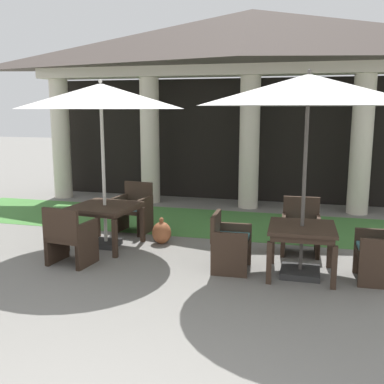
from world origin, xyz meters
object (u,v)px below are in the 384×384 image
Objects in this scene: patio_table_mid_left at (105,210)px; terracotta_urn at (162,233)px; patio_table_near_foreground at (302,233)px; patio_chair_near_foreground_north at (301,229)px; patio_umbrella_near_foreground at (308,91)px; patio_umbrella_mid_left at (101,97)px; patio_chair_mid_left_north at (134,210)px; patio_chair_near_foreground_west at (229,243)px; patio_chair_mid_left_south at (70,237)px; patio_chair_near_foreground_east at (378,252)px.

patio_table_mid_left is 1.05m from terracotta_urn.
patio_table_near_foreground is 1.04× the size of patio_chair_near_foreground_north.
patio_umbrella_near_foreground reaches higher than patio_umbrella_mid_left.
patio_chair_mid_left_north is at bearing 154.06° from patio_umbrella_near_foreground.
patio_table_mid_left is (-2.23, 0.58, 0.22)m from patio_chair_near_foreground_west.
patio_umbrella_near_foreground reaches higher than terracotta_urn.
patio_umbrella_near_foreground reaches higher than patio_chair_near_foreground_west.
patio_chair_mid_left_south is at bearing 21.52° from patio_chair_near_foreground_north.
terracotta_urn is (-2.34, -0.08, -0.21)m from patio_chair_near_foreground_north.
patio_chair_near_foreground_east is at bearing 167.11° from patio_chair_mid_left_north.
patio_umbrella_near_foreground is 3.54× the size of patio_chair_near_foreground_west.
patio_chair_mid_left_south is (-3.33, -1.44, 0.02)m from patio_chair_near_foreground_north.
patio_chair_mid_left_south is (-2.35, -0.39, 0.01)m from patio_chair_near_foreground_west.
patio_chair_near_foreground_north is at bearing 8.35° from patio_table_mid_left.
patio_chair_near_foreground_west is 0.97× the size of patio_chair_near_foreground_east.
patio_chair_near_foreground_west is at bearing -178.05° from patio_table_near_foreground.
patio_chair_near_foreground_east is 4.77m from patio_umbrella_mid_left.
patio_chair_near_foreground_west is at bearing -178.05° from patio_umbrella_near_foreground.
patio_chair_near_foreground_west is at bearing 90.00° from patio_chair_near_foreground_east.
patio_chair_near_foreground_west is 2.63m from patio_chair_mid_left_north.
patio_umbrella_near_foreground reaches higher than patio_table_near_foreground.
patio_umbrella_near_foreground is (0.00, 0.00, 1.92)m from patio_table_near_foreground.
patio_umbrella_mid_left is at bearing 90.00° from patio_chair_mid_left_south.
patio_chair_near_foreground_north is 3.25m from patio_table_mid_left.
patio_table_near_foreground is 3.48m from patio_chair_mid_left_north.
patio_chair_mid_left_north is at bearing 142.24° from terracotta_urn.
patio_chair_near_foreground_east is (1.05, -0.98, 0.01)m from patio_chair_near_foreground_north.
patio_chair_near_foreground_north is 1.93× the size of terracotta_urn.
patio_table_mid_left is at bearing 6.39° from patio_chair_near_foreground_north.
patio_chair_near_foreground_east is (1.01, 0.03, -2.13)m from patio_umbrella_near_foreground.
patio_chair_mid_left_north reaches higher than patio_chair_near_foreground_east.
patio_chair_near_foreground_west reaches higher than patio_table_mid_left.
patio_chair_mid_left_south is at bearing -82.49° from patio_chair_near_foreground_west.
terracotta_urn is at bearing 24.22° from patio_table_mid_left.
patio_umbrella_mid_left is 3.08× the size of patio_chair_mid_left_south.
patio_chair_near_foreground_west reaches higher than terracotta_urn.
patio_table_near_foreground is 1.04× the size of patio_chair_mid_left_south.
patio_chair_mid_left_south reaches higher than terracotta_urn.
terracotta_urn is (-2.37, 0.94, -2.34)m from patio_umbrella_near_foreground.
patio_chair_near_foreground_west is 3.11m from patio_umbrella_mid_left.
patio_chair_mid_left_north reaches higher than patio_chair_near_foreground_west.
patio_chair_near_foreground_east is at bearing 134.83° from patio_chair_near_foreground_north.
patio_chair_near_foreground_east is 1.85× the size of terracotta_urn.
patio_umbrella_near_foreground is 3.28× the size of patio_chair_mid_left_south.
patio_umbrella_near_foreground reaches higher than patio_chair_mid_left_south.
patio_chair_mid_left_south is (-0.12, -0.97, -0.21)m from patio_table_mid_left.
patio_table_near_foreground is at bearing 14.10° from patio_chair_mid_left_south.
patio_chair_near_foreground_north is at bearing 135.22° from patio_chair_near_foreground_west.
terracotta_urn is at bearing 158.43° from patio_umbrella_near_foreground.
patio_umbrella_near_foreground is at bearing 14.10° from patio_chair_mid_left_south.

